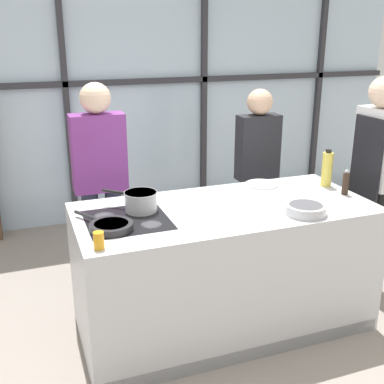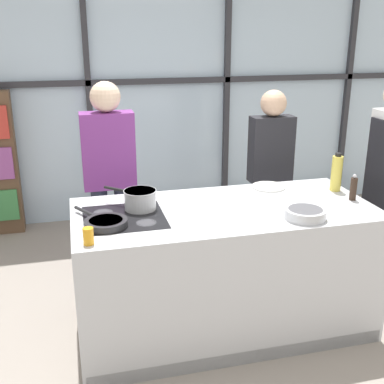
% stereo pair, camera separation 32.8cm
% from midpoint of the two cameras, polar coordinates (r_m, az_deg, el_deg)
% --- Properties ---
extents(ground_plane, '(18.00, 18.00, 0.00)m').
position_cam_midpoint_polar(ground_plane, '(3.71, 1.01, -15.30)').
color(ground_plane, gray).
extents(back_window_wall, '(6.40, 0.10, 2.80)m').
position_cam_midpoint_polar(back_window_wall, '(5.43, -8.26, 11.44)').
color(back_window_wall, silver).
rests_on(back_window_wall, ground_plane).
extents(demo_island, '(2.05, 0.93, 0.92)m').
position_cam_midpoint_polar(demo_island, '(3.47, 1.04, -9.00)').
color(demo_island, silver).
rests_on(demo_island, ground_plane).
extents(chef, '(0.24, 0.39, 1.75)m').
position_cam_midpoint_polar(chef, '(4.04, 18.70, 2.56)').
color(chef, black).
rests_on(chef, ground_plane).
extents(spectator_far_left, '(0.42, 0.24, 1.70)m').
position_cam_midpoint_polar(spectator_far_left, '(3.92, -13.21, 1.96)').
color(spectator_far_left, '#232838').
rests_on(spectator_far_left, ground_plane).
extents(spectator_center_left, '(0.37, 0.22, 1.60)m').
position_cam_midpoint_polar(spectator_center_left, '(4.32, 5.58, 3.19)').
color(spectator_center_left, '#47382D').
rests_on(spectator_center_left, ground_plane).
extents(frying_pan, '(0.32, 0.44, 0.04)m').
position_cam_midpoint_polar(frying_pan, '(2.98, -12.76, -4.00)').
color(frying_pan, '#232326').
rests_on(frying_pan, demo_island).
extents(saucepan, '(0.34, 0.32, 0.13)m').
position_cam_midpoint_polar(saucepan, '(3.23, -9.02, -1.10)').
color(saucepan, silver).
rests_on(saucepan, demo_island).
extents(white_plate, '(0.26, 0.26, 0.01)m').
position_cam_midpoint_polar(white_plate, '(3.76, 5.79, 0.87)').
color(white_plate, white).
rests_on(white_plate, demo_island).
extents(mixing_bowl, '(0.27, 0.27, 0.06)m').
position_cam_midpoint_polar(mixing_bowl, '(3.20, 10.50, -2.04)').
color(mixing_bowl, silver).
rests_on(mixing_bowl, demo_island).
extents(oil_bottle, '(0.08, 0.08, 0.29)m').
position_cam_midpoint_polar(oil_bottle, '(3.79, 13.36, 2.65)').
color(oil_bottle, '#E0CC4C').
rests_on(oil_bottle, demo_island).
extents(pepper_grinder, '(0.05, 0.05, 0.19)m').
position_cam_midpoint_polar(pepper_grinder, '(3.63, 15.33, 0.98)').
color(pepper_grinder, '#332319').
rests_on(pepper_grinder, demo_island).
extents(juice_glass_near, '(0.06, 0.06, 0.10)m').
position_cam_midpoint_polar(juice_glass_near, '(2.74, -14.40, -5.66)').
color(juice_glass_near, orange).
rests_on(juice_glass_near, demo_island).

